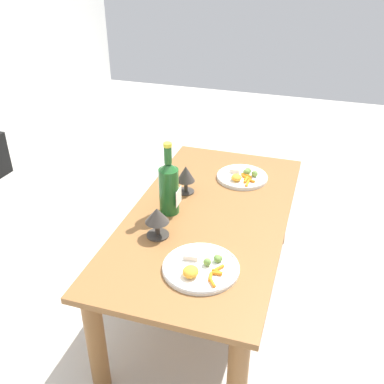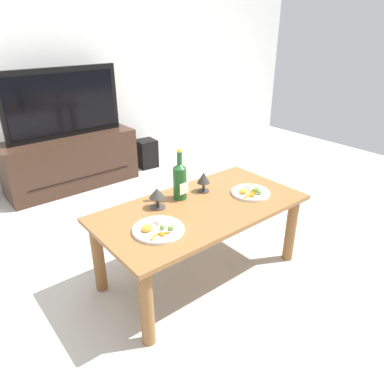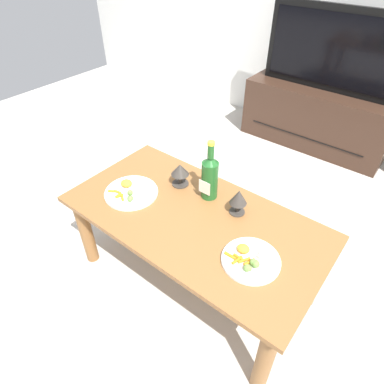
{
  "view_description": "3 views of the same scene",
  "coord_description": "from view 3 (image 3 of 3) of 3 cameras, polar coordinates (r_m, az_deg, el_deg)",
  "views": [
    {
      "loc": [
        -1.54,
        -0.41,
        1.52
      ],
      "look_at": [
        0.0,
        0.07,
        0.58
      ],
      "focal_mm": 41.94,
      "sensor_mm": 36.0,
      "label": 1
    },
    {
      "loc": [
        -1.23,
        -1.43,
        1.48
      ],
      "look_at": [
        -0.04,
        0.04,
        0.58
      ],
      "focal_mm": 33.51,
      "sensor_mm": 36.0,
      "label": 2
    },
    {
      "loc": [
        0.71,
        -0.91,
        1.57
      ],
      "look_at": [
        -0.04,
        0.04,
        0.58
      ],
      "focal_mm": 31.0,
      "sensor_mm": 36.0,
      "label": 3
    }
  ],
  "objects": [
    {
      "name": "tv_screen",
      "position": [
        2.94,
        23.18,
        21.54
      ],
      "size": [
        1.06,
        0.05,
        0.62
      ],
      "color": "black",
      "rests_on": "tv_stand"
    },
    {
      "name": "ground_plane",
      "position": [
        1.95,
        0.26,
        -14.52
      ],
      "size": [
        6.4,
        6.4,
        0.0
      ],
      "primitive_type": "plane",
      "color": "#B7B2A8"
    },
    {
      "name": "goblet_right",
      "position": [
        1.56,
        8.0,
        -1.06
      ],
      "size": [
        0.08,
        0.08,
        0.13
      ],
      "color": "#38332D",
      "rests_on": "dining_table"
    },
    {
      "name": "wine_bottle",
      "position": [
        1.62,
        3.08,
        2.79
      ],
      "size": [
        0.08,
        0.09,
        0.32
      ],
      "color": "#1E5923",
      "rests_on": "dining_table"
    },
    {
      "name": "tv_stand",
      "position": [
        3.14,
        20.57,
        11.89
      ],
      "size": [
        1.23,
        0.41,
        0.51
      ],
      "color": "#382319",
      "rests_on": "ground_plane"
    },
    {
      "name": "dining_table",
      "position": [
        1.65,
        0.3,
        -6.27
      ],
      "size": [
        1.26,
        0.65,
        0.49
      ],
      "color": "brown",
      "rests_on": "ground_plane"
    },
    {
      "name": "dinner_plate_left",
      "position": [
        1.73,
        -10.43,
        0.04
      ],
      "size": [
        0.27,
        0.27,
        0.05
      ],
      "color": "white",
      "rests_on": "dining_table"
    },
    {
      "name": "dinner_plate_right",
      "position": [
        1.41,
        10.05,
        -11.37
      ],
      "size": [
        0.25,
        0.25,
        0.04
      ],
      "color": "white",
      "rests_on": "dining_table"
    },
    {
      "name": "goblet_left",
      "position": [
        1.72,
        -2.08,
        3.65
      ],
      "size": [
        0.09,
        0.09,
        0.13
      ],
      "color": "#38332D",
      "rests_on": "dining_table"
    }
  ]
}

